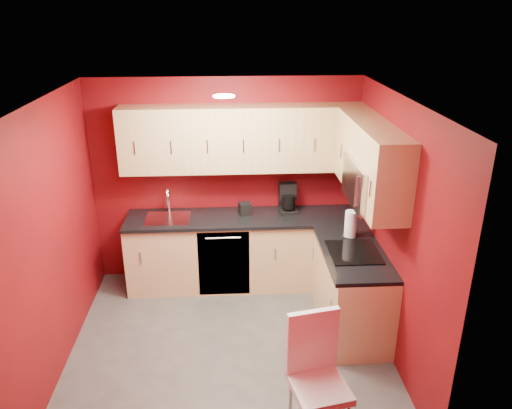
{
  "coord_description": "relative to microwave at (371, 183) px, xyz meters",
  "views": [
    {
      "loc": [
        0.02,
        -4.25,
        3.27
      ],
      "look_at": [
        0.31,
        0.55,
        1.32
      ],
      "focal_mm": 35.0,
      "sensor_mm": 36.0,
      "label": 1
    }
  ],
  "objects": [
    {
      "name": "countertop_back",
      "position": [
        -1.19,
        0.99,
        -0.77
      ],
      "size": [
        2.8,
        0.63,
        0.04
      ],
      "primitive_type": "cube",
      "color": "black",
      "rests_on": "base_cabinets_back"
    },
    {
      "name": "wall_left",
      "position": [
        -2.99,
        -0.2,
        -0.41
      ],
      "size": [
        0.0,
        3.0,
        3.0
      ],
      "primitive_type": "plane",
      "rotation": [
        1.57,
        0.0,
        1.57
      ],
      "color": "maroon",
      "rests_on": "floor"
    },
    {
      "name": "base_cabinets_back",
      "position": [
        -1.19,
        1.0,
        -1.22
      ],
      "size": [
        2.8,
        0.6,
        0.87
      ],
      "primitive_type": "cube",
      "color": "#DCAD7D",
      "rests_on": "floor"
    },
    {
      "name": "wall_front",
      "position": [
        -1.39,
        -1.7,
        -0.41
      ],
      "size": [
        3.2,
        0.0,
        3.2
      ],
      "primitive_type": "plane",
      "rotation": [
        -1.57,
        0.0,
        0.0
      ],
      "color": "maroon",
      "rests_on": "floor"
    },
    {
      "name": "coffee_maker",
      "position": [
        -0.65,
        1.11,
        -0.58
      ],
      "size": [
        0.22,
        0.29,
        0.34
      ],
      "primitive_type": null,
      "rotation": [
        0.0,
        0.0,
        0.05
      ],
      "color": "black",
      "rests_on": "countertop_back"
    },
    {
      "name": "cooktop",
      "position": [
        -0.11,
        0.0,
        -0.74
      ],
      "size": [
        0.5,
        0.55,
        0.01
      ],
      "primitive_type": "cube",
      "color": "black",
      "rests_on": "countertop_right"
    },
    {
      "name": "sink",
      "position": [
        -2.09,
        1.0,
        -0.72
      ],
      "size": [
        0.52,
        0.42,
        0.35
      ],
      "color": "silver",
      "rests_on": "countertop_back"
    },
    {
      "name": "countertop_right",
      "position": [
        -0.11,
        0.04,
        -0.77
      ],
      "size": [
        0.63,
        1.27,
        0.04
      ],
      "primitive_type": "cube",
      "color": "black",
      "rests_on": "base_cabinets_right"
    },
    {
      "name": "paper_towel",
      "position": [
        -0.07,
        0.37,
        -0.6
      ],
      "size": [
        0.19,
        0.19,
        0.3
      ],
      "primitive_type": null,
      "rotation": [
        0.0,
        0.0,
        0.11
      ],
      "color": "silver",
      "rests_on": "countertop_right"
    },
    {
      "name": "ceiling",
      "position": [
        -1.39,
        -0.2,
        0.84
      ],
      "size": [
        3.2,
        3.2,
        0.0
      ],
      "primitive_type": "plane",
      "rotation": [
        3.14,
        0.0,
        0.0
      ],
      "color": "white",
      "rests_on": "wall_back"
    },
    {
      "name": "floor",
      "position": [
        -1.39,
        -0.2,
        -1.66
      ],
      "size": [
        3.2,
        3.2,
        0.0
      ],
      "primitive_type": "plane",
      "color": "#52504D",
      "rests_on": "ground"
    },
    {
      "name": "wall_back",
      "position": [
        -1.39,
        1.3,
        -0.41
      ],
      "size": [
        3.2,
        0.0,
        3.2
      ],
      "primitive_type": "plane",
      "rotation": [
        1.57,
        0.0,
        0.0
      ],
      "color": "maroon",
      "rests_on": "floor"
    },
    {
      "name": "upper_cabinets_right",
      "position": [
        0.03,
        0.24,
        0.23
      ],
      "size": [
        0.35,
        1.55,
        0.75
      ],
      "color": "tan",
      "rests_on": "wall_right"
    },
    {
      "name": "dishwasher_front",
      "position": [
        -1.44,
        0.71,
        -1.22
      ],
      "size": [
        0.6,
        0.02,
        0.82
      ],
      "primitive_type": "cube",
      "color": "black",
      "rests_on": "base_cabinets_back"
    },
    {
      "name": "dining_chair",
      "position": [
        -0.69,
        -1.4,
        -1.13
      ],
      "size": [
        0.5,
        0.52,
        1.05
      ],
      "primitive_type": null,
      "rotation": [
        0.0,
        0.0,
        0.2
      ],
      "color": "white",
      "rests_on": "floor"
    },
    {
      "name": "upper_cabinets_back",
      "position": [
        -1.19,
        1.13,
        0.17
      ],
      "size": [
        2.8,
        0.35,
        0.75
      ],
      "primitive_type": "cube",
      "color": "tan",
      "rests_on": "wall_back"
    },
    {
      "name": "wall_right",
      "position": [
        0.21,
        -0.2,
        -0.41
      ],
      "size": [
        0.0,
        3.0,
        3.0
      ],
      "primitive_type": "plane",
      "rotation": [
        1.57,
        0.0,
        -1.57
      ],
      "color": "maroon",
      "rests_on": "floor"
    },
    {
      "name": "base_cabinets_right",
      "position": [
        -0.09,
        0.05,
        -1.22
      ],
      "size": [
        0.6,
        1.3,
        0.87
      ],
      "primitive_type": "cube",
      "color": "#DCAD7D",
      "rests_on": "floor"
    },
    {
      "name": "microwave",
      "position": [
        0.0,
        0.0,
        0.0
      ],
      "size": [
        0.42,
        0.76,
        0.42
      ],
      "color": "silver",
      "rests_on": "upper_cabinets_right"
    },
    {
      "name": "downlight",
      "position": [
        -1.39,
        0.1,
        0.82
      ],
      "size": [
        0.2,
        0.2,
        0.01
      ],
      "primitive_type": "cylinder",
      "color": "white",
      "rests_on": "ceiling"
    },
    {
      "name": "napkin_holder",
      "position": [
        -1.18,
        1.06,
        -0.68
      ],
      "size": [
        0.16,
        0.16,
        0.14
      ],
      "primitive_type": null,
      "rotation": [
        0.0,
        0.0,
        0.21
      ],
      "color": "black",
      "rests_on": "countertop_back"
    }
  ]
}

